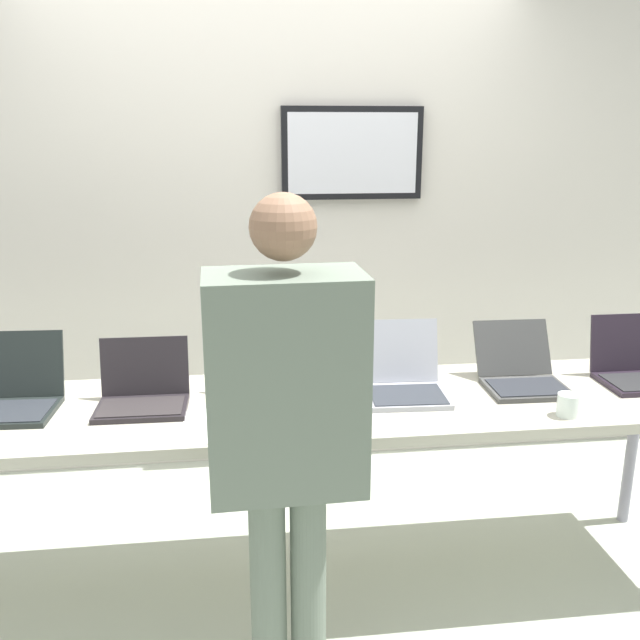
{
  "coord_description": "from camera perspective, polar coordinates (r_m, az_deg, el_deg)",
  "views": [
    {
      "loc": [
        -0.17,
        -2.41,
        1.79
      ],
      "look_at": [
        0.14,
        0.15,
        1.07
      ],
      "focal_mm": 38.09,
      "sensor_mm": 36.0,
      "label": 1
    }
  ],
  "objects": [
    {
      "name": "paper_sheet",
      "position": [
        2.46,
        -8.82,
        -8.65
      ],
      "size": [
        0.26,
        0.33,
        0.0
      ],
      "color": "white",
      "rests_on": "workbench"
    },
    {
      "name": "laptop_station_4",
      "position": [
        2.89,
        16.53,
        -4.24
      ],
      "size": [
        0.33,
        0.37,
        0.23
      ],
      "color": "#3C3C3B",
      "rests_on": "workbench"
    },
    {
      "name": "laptop_station_2",
      "position": [
        2.63,
        -4.05,
        -5.53
      ],
      "size": [
        0.39,
        0.29,
        0.25
      ],
      "color": "black",
      "rests_on": "workbench"
    },
    {
      "name": "workbench",
      "position": [
        2.64,
        -2.69,
        -7.91
      ],
      "size": [
        3.42,
        0.7,
        0.79
      ],
      "color": "#B6B09D",
      "rests_on": "ground"
    },
    {
      "name": "back_wall",
      "position": [
        3.57,
        -4.12,
        8.7
      ],
      "size": [
        8.0,
        0.11,
        2.71
      ],
      "color": "silver",
      "rests_on": "ground"
    },
    {
      "name": "ground",
      "position": [
        3.02,
        -2.49,
        -21.22
      ],
      "size": [
        8.0,
        8.0,
        0.04
      ],
      "primitive_type": "cube",
      "color": "#B4BBAA"
    },
    {
      "name": "laptop_station_3",
      "position": [
        2.7,
        7.06,
        -4.89
      ],
      "size": [
        0.33,
        0.35,
        0.27
      ],
      "color": "#ABADB9",
      "rests_on": "workbench"
    },
    {
      "name": "laptop_station_0",
      "position": [
        2.79,
        -24.83,
        -5.64
      ],
      "size": [
        0.39,
        0.34,
        0.27
      ],
      "color": "#202625",
      "rests_on": "workbench"
    },
    {
      "name": "laptop_station_1",
      "position": [
        2.65,
        -14.65,
        -5.85
      ],
      "size": [
        0.34,
        0.28,
        0.24
      ],
      "color": "#262125",
      "rests_on": "workbench"
    },
    {
      "name": "person",
      "position": [
        1.96,
        -2.9,
        -8.44
      ],
      "size": [
        0.45,
        0.59,
        1.64
      ],
      "color": "slate",
      "rests_on": "ground"
    },
    {
      "name": "laptop_station_5",
      "position": [
        3.11,
        25.23,
        -3.59
      ],
      "size": [
        0.34,
        0.29,
        0.26
      ],
      "color": "#281F2A",
      "rests_on": "workbench"
    },
    {
      "name": "coffee_mug",
      "position": [
        2.64,
        20.1,
        -6.73
      ],
      "size": [
        0.08,
        0.08,
        0.08
      ],
      "color": "white",
      "rests_on": "workbench"
    }
  ]
}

